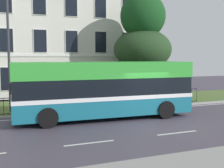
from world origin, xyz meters
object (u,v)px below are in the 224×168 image
single_decker_bus (104,89)px  street_lamp_post (8,41)px  litter_bin (173,95)px  georgian_townhouse (45,30)px  evergreen_tree (143,59)px

single_decker_bus → street_lamp_post: 6.21m
single_decker_bus → litter_bin: 6.69m
georgian_townhouse → single_decker_bus: size_ratio=1.57×
street_lamp_post → litter_bin: 11.34m
georgian_townhouse → evergreen_tree: 10.49m
evergreen_tree → single_decker_bus: evergreen_tree is taller
single_decker_bus → litter_bin: (6.10, 2.57, -0.95)m
georgian_townhouse → street_lamp_post: 11.05m
evergreen_tree → litter_bin: 3.86m
georgian_townhouse → evergreen_tree: size_ratio=1.75×
litter_bin → street_lamp_post: bearing=176.8°
single_decker_bus → evergreen_tree: bearing=48.3°
litter_bin → single_decker_bus: bearing=-157.1°
evergreen_tree → litter_bin: bearing=-72.7°
evergreen_tree → georgian_townhouse: bearing=127.3°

